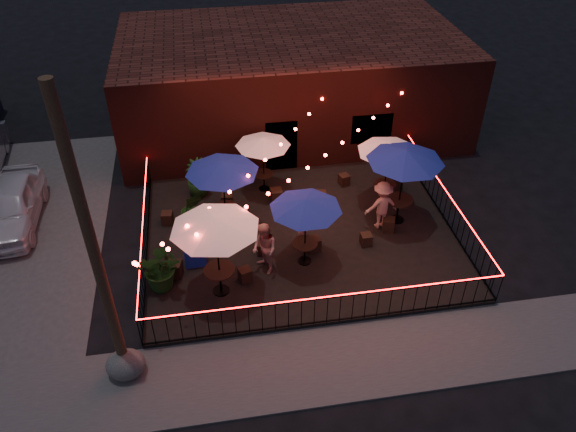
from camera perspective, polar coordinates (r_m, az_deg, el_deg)
name	(u,v)px	position (r m, az deg, el deg)	size (l,w,h in m)	color
ground	(312,277)	(17.32, 2.47, -6.26)	(110.00, 110.00, 0.00)	black
patio	(300,235)	(18.74, 1.26, -1.93)	(10.00, 8.00, 0.15)	black
sidewalk	(337,362)	(15.18, 4.98, -14.56)	(18.00, 2.50, 0.05)	#44413F
brick_building	(290,81)	(24.63, 0.21, 13.59)	(14.00, 8.00, 4.00)	#37140F
utility_pole	(94,254)	(12.75, -19.07, -3.63)	(0.26, 0.26, 8.00)	#3C2418
fence_front	(327,310)	(15.48, 4.02, -9.52)	(10.00, 0.04, 1.04)	black
fence_left	(145,237)	(18.29, -14.32, -2.07)	(0.04, 8.00, 1.04)	black
fence_right	(445,206)	(19.75, 15.70, 0.98)	(0.04, 8.00, 1.04)	black
festoon_lights	(270,182)	(16.91, -1.81, 3.50)	(10.02, 8.72, 1.32)	#FF2520
cafe_table_0	(215,224)	(15.14, -7.47, -0.83)	(2.96, 2.96, 2.74)	black
cafe_table_1	(222,168)	(17.70, -6.73, 4.89)	(2.54, 2.54, 2.58)	black
cafe_table_2	(306,205)	(16.25, 1.82, 1.12)	(2.82, 2.82, 2.39)	black
cafe_table_3	(263,142)	(19.73, -2.57, 7.50)	(2.16, 2.16, 2.16)	black
cafe_table_4	(406,157)	(18.20, 11.87, 5.91)	(3.30, 3.30, 2.77)	black
cafe_table_5	(389,148)	(19.23, 10.26, 6.79)	(2.62, 2.62, 2.40)	black
bistro_chair_0	(175,269)	(17.33, -11.44, -5.30)	(0.42, 0.42, 0.50)	black
bistro_chair_1	(245,274)	(16.93, -4.38, -5.94)	(0.35, 0.35, 0.41)	black
bistro_chair_2	(167,218)	(19.41, -12.16, -0.20)	(0.36, 0.36, 0.43)	black
bistro_chair_3	(227,200)	(19.90, -6.18, 1.64)	(0.39, 0.39, 0.47)	black
bistro_chair_4	(263,248)	(17.78, -2.54, -3.27)	(0.37, 0.37, 0.44)	black
bistro_chair_5	(314,244)	(17.93, 2.65, -2.85)	(0.37, 0.37, 0.44)	black
bistro_chair_6	(276,195)	(20.00, -1.18, 2.10)	(0.41, 0.41, 0.48)	black
bistro_chair_7	(321,197)	(20.00, 3.37, 1.94)	(0.36, 0.36, 0.42)	black
bistro_chair_8	(366,240)	(18.28, 7.93, -2.38)	(0.35, 0.35, 0.41)	black
bistro_chair_9	(388,225)	(18.97, 10.17, -0.86)	(0.39, 0.39, 0.46)	black
bistro_chair_10	(344,180)	(21.00, 5.71, 3.69)	(0.35, 0.35, 0.41)	black
bistro_chair_11	(397,182)	(21.09, 11.03, 3.37)	(0.39, 0.39, 0.46)	black
patron_a	(304,229)	(17.58, 1.63, -1.29)	(0.59, 0.39, 1.62)	beige
patron_b	(265,249)	(16.75, -2.40, -3.35)	(0.84, 0.66, 1.74)	tan
patron_c	(382,205)	(18.72, 9.51, 1.09)	(1.12, 0.64, 1.74)	tan
potted_shrub_a	(161,268)	(16.71, -12.73, -5.16)	(1.33, 1.16, 1.48)	#18340E
potted_shrub_b	(192,209)	(18.88, -9.76, 0.71)	(0.75, 0.60, 1.36)	#16380A
potted_shrub_c	(198,178)	(20.33, -9.18, 3.82)	(0.79, 0.79, 1.42)	#183A0C
cooler	(195,252)	(17.49, -9.46, -3.62)	(0.71, 0.52, 0.91)	#1530B6
boulder	(126,365)	(15.20, -16.16, -14.30)	(0.95, 0.80, 0.74)	#41413D
car_white	(11,205)	(21.11, -26.35, 0.97)	(1.75, 4.36, 1.49)	silver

